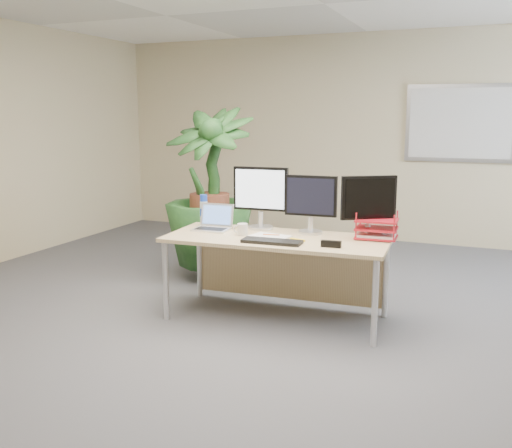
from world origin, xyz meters
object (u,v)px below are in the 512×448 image
at_px(desk, 280,252).
at_px(laptop, 214,223).
at_px(floor_plant, 210,206).
at_px(monitor_left, 261,194).
at_px(monitor_right, 311,200).

relative_size(desk, laptop, 5.87).
relative_size(floor_plant, monitor_left, 2.81).
bearing_deg(monitor_left, desk, -35.28).
distance_m(desk, monitor_right, 0.49).
relative_size(monitor_left, monitor_right, 1.11).
distance_m(floor_plant, monitor_right, 1.38).
xyz_separation_m(monitor_right, laptop, (-0.82, -0.15, -0.22)).
relative_size(monitor_right, laptop, 1.55).
xyz_separation_m(monitor_left, laptop, (-0.36, -0.17, -0.25)).
bearing_deg(desk, monitor_left, 144.72).
distance_m(desk, floor_plant, 1.28).
bearing_deg(monitor_right, laptop, -169.52).
bearing_deg(desk, laptop, -179.77).
bearing_deg(laptop, floor_plant, 119.41).
xyz_separation_m(desk, laptop, (-0.61, -0.00, 0.20)).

